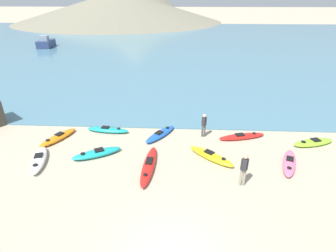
% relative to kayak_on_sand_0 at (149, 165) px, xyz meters
% --- Properties ---
extents(bay_water, '(160.00, 70.00, 0.06)m').
position_rel_kayak_on_sand_0_xyz_m(bay_water, '(1.37, 39.49, -0.13)').
color(bay_water, teal).
rests_on(bay_water, ground_plane).
extents(far_hill_left, '(66.16, 66.16, 9.26)m').
position_rel_kayak_on_sand_0_xyz_m(far_hill_left, '(-18.88, 81.56, 4.47)').
color(far_hill_left, gray).
rests_on(far_hill_left, ground_plane).
extents(kayak_on_sand_0, '(0.77, 3.61, 0.37)m').
position_rel_kayak_on_sand_0_xyz_m(kayak_on_sand_0, '(0.00, 0.00, 0.00)').
color(kayak_on_sand_0, red).
rests_on(kayak_on_sand_0, ground_plane).
extents(kayak_on_sand_1, '(2.72, 1.90, 0.39)m').
position_rel_kayak_on_sand_0_xyz_m(kayak_on_sand_1, '(-3.03, 1.01, 0.01)').
color(kayak_on_sand_1, teal).
rests_on(kayak_on_sand_1, ground_plane).
extents(kayak_on_sand_2, '(1.59, 2.74, 0.35)m').
position_rel_kayak_on_sand_0_xyz_m(kayak_on_sand_2, '(7.36, 0.64, -0.01)').
color(kayak_on_sand_2, '#E5668C').
rests_on(kayak_on_sand_2, ground_plane).
extents(kayak_on_sand_3, '(1.79, 2.68, 0.37)m').
position_rel_kayak_on_sand_0_xyz_m(kayak_on_sand_3, '(-5.96, 2.69, -0.00)').
color(kayak_on_sand_3, orange).
rests_on(kayak_on_sand_3, ground_plane).
extents(kayak_on_sand_4, '(2.75, 1.53, 0.33)m').
position_rel_kayak_on_sand_0_xyz_m(kayak_on_sand_4, '(9.58, 2.89, -0.02)').
color(kayak_on_sand_4, '#8CCC2D').
rests_on(kayak_on_sand_4, ground_plane).
extents(kayak_on_sand_5, '(2.07, 2.67, 0.34)m').
position_rel_kayak_on_sand_0_xyz_m(kayak_on_sand_5, '(0.33, 3.46, -0.02)').
color(kayak_on_sand_5, blue).
rests_on(kayak_on_sand_5, ground_plane).
extents(kayak_on_sand_6, '(2.57, 2.34, 0.40)m').
position_rel_kayak_on_sand_0_xyz_m(kayak_on_sand_6, '(3.30, 1.03, 0.02)').
color(kayak_on_sand_6, yellow).
rests_on(kayak_on_sand_6, ground_plane).
extents(kayak_on_sand_7, '(1.45, 2.78, 0.40)m').
position_rel_kayak_on_sand_0_xyz_m(kayak_on_sand_7, '(-5.94, 0.20, 0.01)').
color(kayak_on_sand_7, white).
rests_on(kayak_on_sand_7, ground_plane).
extents(kayak_on_sand_8, '(3.06, 1.41, 0.30)m').
position_rel_kayak_on_sand_0_xyz_m(kayak_on_sand_8, '(5.45, 3.44, -0.03)').
color(kayak_on_sand_8, red).
rests_on(kayak_on_sand_8, ground_plane).
extents(kayak_on_sand_9, '(2.81, 0.91, 0.37)m').
position_rel_kayak_on_sand_0_xyz_m(kayak_on_sand_9, '(-3.14, 3.83, -0.00)').
color(kayak_on_sand_9, teal).
rests_on(kayak_on_sand_9, ground_plane).
extents(person_near_foreground, '(0.35, 0.28, 1.73)m').
position_rel_kayak_on_sand_0_xyz_m(person_near_foreground, '(4.53, -1.13, 0.82)').
color(person_near_foreground, gray).
rests_on(person_near_foreground, ground_plane).
extents(person_near_waterline, '(0.31, 0.28, 1.56)m').
position_rel_kayak_on_sand_0_xyz_m(person_near_waterline, '(3.05, 3.55, 0.73)').
color(person_near_waterline, '#4C4C4C').
rests_on(person_near_waterline, ground_plane).
extents(moored_boat_1, '(4.35, 3.76, 0.97)m').
position_rel_kayak_on_sand_0_xyz_m(moored_boat_1, '(-19.19, 57.37, 0.38)').
color(moored_boat_1, black).
rests_on(moored_boat_1, bay_water).
extents(moored_boat_2, '(4.30, 4.30, 1.26)m').
position_rel_kayak_on_sand_0_xyz_m(moored_boat_2, '(-28.41, 58.37, 0.53)').
color(moored_boat_2, black).
rests_on(moored_boat_2, bay_water).
extents(moored_boat_3, '(2.48, 4.00, 1.95)m').
position_rel_kayak_on_sand_0_xyz_m(moored_boat_3, '(-21.28, 33.35, 0.58)').
color(moored_boat_3, navy).
rests_on(moored_boat_3, bay_water).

